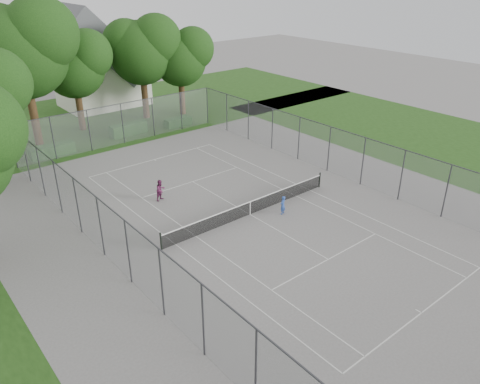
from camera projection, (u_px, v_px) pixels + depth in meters
ground at (250, 215)px, 29.27m from camera, size 120.00×120.00×0.00m
grass_far at (84, 119)px, 47.34m from camera, size 60.00×20.00×0.00m
grass_right at (437, 140)px, 41.81m from camera, size 16.00×40.00×0.00m
court_markings at (250, 215)px, 29.27m from camera, size 11.03×23.83×0.01m
tennis_net at (250, 207)px, 29.05m from camera, size 12.87×0.10×1.10m
perimeter_fence at (250, 189)px, 28.48m from camera, size 18.08×34.08×3.52m
tree_far_left at (22, 45)px, 37.15m from camera, size 8.43×7.70×12.12m
tree_far_midleft at (74, 62)px, 41.65m from camera, size 6.37×5.81×9.15m
tree_far_midright at (142, 48)px, 44.85m from camera, size 7.01×6.40×10.08m
tree_far_right at (181, 55)px, 46.45m from camera, size 6.09×5.56×8.75m
hedge_left at (52, 150)px, 38.15m from camera, size 3.55×1.07×0.89m
hedge_mid at (129, 129)px, 42.81m from camera, size 3.36×0.96×1.06m
hedge_right at (178, 122)px, 45.22m from camera, size 2.62×0.96×0.79m
house at (100, 66)px, 50.39m from camera, size 8.53×6.61×10.62m
girl_player at (283, 205)px, 29.11m from camera, size 0.51×0.41×1.21m
woman_player at (161, 190)px, 30.79m from camera, size 0.82×0.71×1.44m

